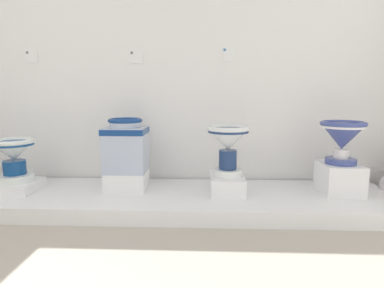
# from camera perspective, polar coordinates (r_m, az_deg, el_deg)

# --- Properties ---
(wall_back) EXTENTS (4.51, 0.06, 2.95)m
(wall_back) POSITION_cam_1_polar(r_m,az_deg,el_deg) (3.23, -2.11, 17.75)
(wall_back) COLOR white
(wall_back) RESTS_ON ground_plane
(display_platform) EXTENTS (3.72, 0.90, 0.13)m
(display_platform) POSITION_cam_1_polar(r_m,az_deg,el_deg) (2.84, -2.75, -9.84)
(display_platform) COLOR white
(display_platform) RESTS_ON ground_plane
(plinth_block_broad_patterned) EXTENTS (0.37, 0.36, 0.09)m
(plinth_block_broad_patterned) POSITION_cam_1_polar(r_m,az_deg,el_deg) (3.24, -28.81, -6.60)
(plinth_block_broad_patterned) COLOR white
(plinth_block_broad_patterned) RESTS_ON display_platform
(antique_toilet_broad_patterned) EXTENTS (0.36, 0.36, 0.38)m
(antique_toilet_broad_patterned) POSITION_cam_1_polar(r_m,az_deg,el_deg) (3.18, -29.19, -1.70)
(antique_toilet_broad_patterned) COLOR white
(antique_toilet_broad_patterned) RESTS_ON plinth_block_broad_patterned
(plinth_block_central_ornate) EXTENTS (0.35, 0.31, 0.16)m
(plinth_block_central_ornate) POSITION_cam_1_polar(r_m,az_deg,el_deg) (2.95, -11.49, -6.33)
(plinth_block_central_ornate) COLOR white
(plinth_block_central_ornate) RESTS_ON display_platform
(antique_toilet_central_ornate) EXTENTS (0.37, 0.33, 0.47)m
(antique_toilet_central_ornate) POSITION_cam_1_polar(r_m,az_deg,el_deg) (2.89, -11.69, -0.01)
(antique_toilet_central_ornate) COLOR #B1BED4
(antique_toilet_central_ornate) RESTS_ON plinth_block_central_ornate
(plinth_block_pale_glazed) EXTENTS (0.29, 0.38, 0.15)m
(plinth_block_pale_glazed) POSITION_cam_1_polar(r_m,az_deg,el_deg) (2.81, 6.31, -7.13)
(plinth_block_pale_glazed) COLOR white
(plinth_block_pale_glazed) RESTS_ON display_platform
(antique_toilet_pale_glazed) EXTENTS (0.36, 0.36, 0.43)m
(antique_toilet_pale_glazed) POSITION_cam_1_polar(r_m,az_deg,el_deg) (2.73, 6.44, 0.34)
(antique_toilet_pale_glazed) COLOR white
(antique_toilet_pale_glazed) RESTS_ON plinth_block_pale_glazed
(plinth_block_tall_cobalt) EXTENTS (0.32, 0.37, 0.26)m
(plinth_block_tall_cobalt) POSITION_cam_1_polar(r_m,az_deg,el_deg) (3.05, 24.76, -5.58)
(plinth_block_tall_cobalt) COLOR white
(plinth_block_tall_cobalt) RESTS_ON display_platform
(antique_toilet_tall_cobalt) EXTENTS (0.37, 0.37, 0.36)m
(antique_toilet_tall_cobalt) POSITION_cam_1_polar(r_m,az_deg,el_deg) (2.99, 25.21, 1.30)
(antique_toilet_tall_cobalt) COLOR #404E95
(antique_toilet_tall_cobalt) RESTS_ON plinth_block_tall_cobalt
(info_placard_first) EXTENTS (0.12, 0.01, 0.12)m
(info_placard_first) POSITION_cam_1_polar(r_m,az_deg,el_deg) (3.60, -26.70, 13.79)
(info_placard_first) COLOR white
(info_placard_second) EXTENTS (0.13, 0.01, 0.12)m
(info_placard_second) POSITION_cam_1_polar(r_m,az_deg,el_deg) (3.24, -9.94, 15.07)
(info_placard_second) COLOR white
(info_placard_third) EXTENTS (0.12, 0.01, 0.13)m
(info_placard_third) POSITION_cam_1_polar(r_m,az_deg,el_deg) (3.18, 6.51, 15.63)
(info_placard_third) COLOR white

